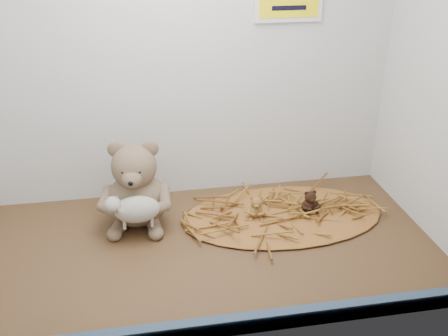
{
  "coord_description": "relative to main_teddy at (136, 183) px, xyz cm",
  "views": [
    {
      "loc": [
        -9.82,
        -100.76,
        71.77
      ],
      "look_at": [
        8.56,
        4.41,
        19.22
      ],
      "focal_mm": 40.0,
      "sensor_mm": 36.0,
      "label": 1
    }
  ],
  "objects": [
    {
      "name": "mini_teddy_brown",
      "position": [
        46.02,
        -3.96,
        -7.43
      ],
      "size": [
        5.4,
        5.66,
        6.33
      ],
      "primitive_type": null,
      "rotation": [
        0.0,
        0.0,
        0.06
      ],
      "color": "black",
      "rests_on": "straw_bed"
    },
    {
      "name": "straw_bed",
      "position": [
        38.53,
        -4.06,
        -11.13
      ],
      "size": [
        55.07,
        31.98,
        1.07
      ],
      "primitive_type": "ellipsoid",
      "color": "brown",
      "rests_on": "shelf_floor"
    },
    {
      "name": "alcove_shell",
      "position": [
        12.71,
        -5.7,
        33.34
      ],
      "size": [
        120.4,
        60.2,
        90.4
      ],
      "color": "#3F2B15",
      "rests_on": "ground"
    },
    {
      "name": "front_rail",
      "position": [
        12.71,
        -43.5,
        -9.86
      ],
      "size": [
        119.28,
        2.2,
        3.6
      ],
      "primitive_type": "cube",
      "color": "#344A64",
      "rests_on": "shelf_floor"
    },
    {
      "name": "toy_lamb",
      "position": [
        0.0,
        -8.36,
        -2.87
      ],
      "size": [
        14.59,
        8.9,
        9.43
      ],
      "primitive_type": null,
      "color": "beige",
      "rests_on": "main_teddy"
    },
    {
      "name": "mini_teddy_tan",
      "position": [
        31.03,
        -4.17,
        -7.46
      ],
      "size": [
        5.96,
        6.19,
        6.28
      ],
      "primitive_type": null,
      "rotation": [
        0.0,
        0.0,
        -0.19
      ],
      "color": "olive",
      "rests_on": "straw_bed"
    },
    {
      "name": "main_teddy",
      "position": [
        0.0,
        0.0,
        0.0
      ],
      "size": [
        21.24,
        22.13,
        23.32
      ],
      "primitive_type": null,
      "rotation": [
        0.0,
        0.0,
        -0.13
      ],
      "color": "brown",
      "rests_on": "shelf_floor"
    }
  ]
}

